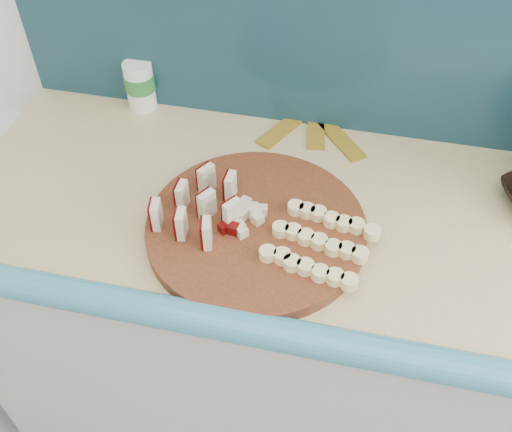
% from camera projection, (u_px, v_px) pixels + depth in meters
% --- Properties ---
extents(kitchen_counter, '(2.20, 0.63, 0.91)m').
position_uv_depth(kitchen_counter, '(445.00, 359.00, 1.42)').
color(kitchen_counter, beige).
rests_on(kitchen_counter, ground).
extents(cutting_board, '(0.51, 0.51, 0.03)m').
position_uv_depth(cutting_board, '(256.00, 228.00, 1.09)').
color(cutting_board, '#46210F').
rests_on(cutting_board, kitchen_counter).
extents(apple_wedges, '(0.16, 0.18, 0.06)m').
position_uv_depth(apple_wedges, '(200.00, 205.00, 1.08)').
color(apple_wedges, beige).
rests_on(apple_wedges, cutting_board).
extents(apple_chunks, '(0.07, 0.07, 0.02)m').
position_uv_depth(apple_chunks, '(244.00, 215.00, 1.09)').
color(apple_chunks, beige).
rests_on(apple_chunks, cutting_board).
extents(banana_slices, '(0.21, 0.19, 0.02)m').
position_uv_depth(banana_slices, '(320.00, 242.00, 1.04)').
color(banana_slices, '#FAE899').
rests_on(banana_slices, cutting_board).
extents(canister, '(0.07, 0.07, 0.12)m').
position_uv_depth(canister, '(140.00, 85.00, 1.35)').
color(canister, white).
rests_on(canister, kitchen_counter).
extents(banana_peel, '(0.25, 0.21, 0.01)m').
position_uv_depth(banana_peel, '(313.00, 129.00, 1.32)').
color(banana_peel, '#B09421').
rests_on(banana_peel, kitchen_counter).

